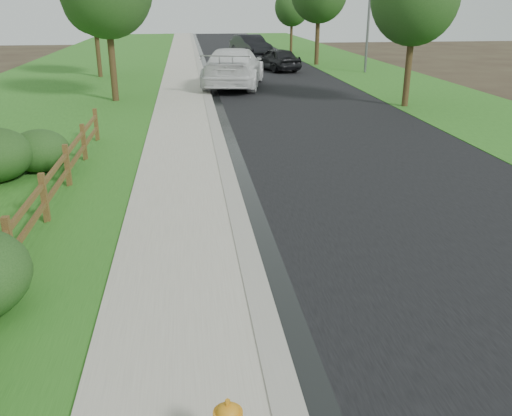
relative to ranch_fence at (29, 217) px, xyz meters
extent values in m
cube|color=black|center=(8.20, 28.60, -0.61)|extent=(8.00, 90.00, 0.02)
cube|color=gray|center=(4.00, 28.60, -0.56)|extent=(0.40, 90.00, 0.12)
cube|color=black|center=(4.35, 28.60, -0.60)|extent=(0.50, 90.00, 0.00)
cube|color=#A0988B|center=(2.70, 28.60, -0.57)|extent=(2.20, 90.00, 0.10)
cube|color=#275C1A|center=(0.80, 28.60, -0.59)|extent=(1.60, 90.00, 0.06)
cube|color=#275C1A|center=(-4.40, 28.60, -0.60)|extent=(9.00, 90.00, 0.04)
cube|color=#275C1A|center=(15.10, 28.60, -0.60)|extent=(6.00, 90.00, 0.04)
cube|color=#4A3518|center=(0.00, -1.20, -0.07)|extent=(0.12, 0.12, 1.10)
cube|color=#4A3518|center=(0.00, 1.20, -0.07)|extent=(0.12, 0.12, 1.10)
cube|color=#4A3518|center=(0.00, 3.60, -0.07)|extent=(0.12, 0.12, 1.10)
cube|color=#4A3518|center=(0.00, 6.00, -0.07)|extent=(0.12, 0.12, 1.10)
cube|color=#4A3518|center=(0.00, 8.40, -0.07)|extent=(0.12, 0.12, 1.10)
cube|color=#4A3518|center=(0.00, 0.00, -0.17)|extent=(0.08, 2.35, 0.10)
cube|color=#4A3518|center=(0.00, 0.00, 0.23)|extent=(0.08, 2.35, 0.10)
cube|color=#4A3518|center=(0.00, 2.40, -0.17)|extent=(0.08, 2.35, 0.10)
cube|color=#4A3518|center=(0.00, 2.40, 0.23)|extent=(0.08, 2.35, 0.10)
cube|color=#4A3518|center=(0.00, 4.80, -0.17)|extent=(0.08, 2.35, 0.10)
cube|color=#4A3518|center=(0.00, 4.80, 0.23)|extent=(0.08, 2.35, 0.10)
cube|color=#4A3518|center=(0.00, 7.20, -0.17)|extent=(0.08, 2.35, 0.10)
cube|color=#4A3518|center=(0.00, 7.20, 0.23)|extent=(0.08, 2.35, 0.10)
cylinder|color=#C48817|center=(3.28, -5.61, 0.01)|extent=(0.29, 0.29, 0.05)
ellipsoid|color=#C48817|center=(3.28, -5.61, 0.03)|extent=(0.24, 0.24, 0.18)
cylinder|color=#C48817|center=(3.28, -5.61, 0.14)|extent=(0.05, 0.05, 0.07)
imported|color=white|center=(5.60, 20.13, 0.43)|extent=(4.28, 7.55, 2.06)
imported|color=black|center=(9.11, 27.31, 0.15)|extent=(3.04, 4.72, 1.49)
imported|color=black|center=(8.47, 37.08, 0.30)|extent=(3.22, 5.73, 1.79)
cylinder|color=slate|center=(14.68, 25.40, 3.34)|extent=(0.16, 0.16, 7.92)
ellipsoid|color=#1B3F16|center=(-1.02, 5.12, -0.04)|extent=(1.95, 1.95, 1.15)
cylinder|color=#362816|center=(-0.30, 16.32, 1.59)|extent=(0.30, 0.30, 4.41)
cylinder|color=#362816|center=(12.60, 13.28, 1.39)|extent=(0.28, 0.28, 4.02)
cylinder|color=#362816|center=(-2.23, 25.25, 1.34)|extent=(0.27, 0.27, 3.91)
ellipsoid|color=#1B3F16|center=(-2.23, 25.25, 3.85)|extent=(3.61, 3.61, 3.97)
cylinder|color=#362816|center=(12.60, 30.47, 1.62)|extent=(0.31, 0.31, 4.48)
cylinder|color=#362816|center=(12.60, 40.59, 1.11)|extent=(0.24, 0.24, 3.46)
ellipsoid|color=#1B3F16|center=(12.60, 40.59, 3.34)|extent=(3.06, 3.06, 3.36)
camera|label=1|loc=(3.03, -9.80, 3.74)|focal=38.00mm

